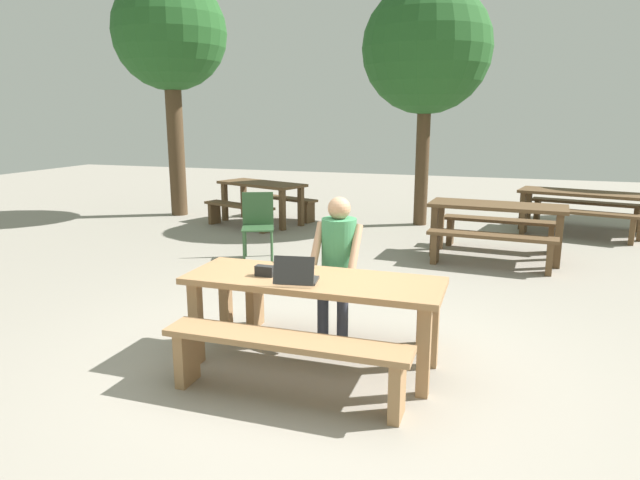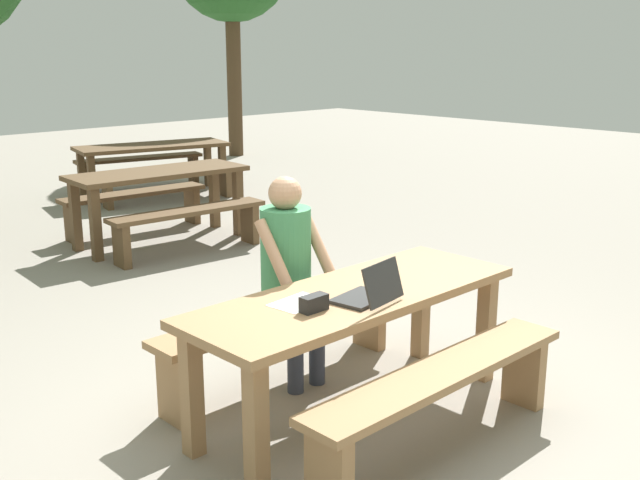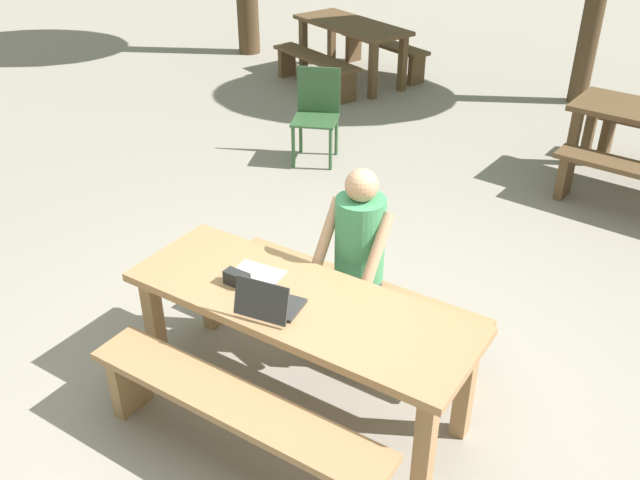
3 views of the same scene
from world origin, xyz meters
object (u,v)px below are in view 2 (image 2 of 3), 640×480
(laptop, at_px, (370,292))
(picnic_table_rear, at_px, (159,183))
(small_pouch, at_px, (314,303))
(person_seated, at_px, (290,264))
(picnic_table_mid, at_px, (152,152))
(picnic_table_front, at_px, (354,310))

(laptop, distance_m, picnic_table_rear, 4.50)
(small_pouch, xyz_separation_m, person_seated, (0.41, 0.65, -0.01))
(person_seated, height_order, picnic_table_rear, person_seated)
(person_seated, bearing_deg, picnic_table_mid, 65.50)
(picnic_table_front, bearing_deg, small_pouch, -168.85)
(picnic_table_mid, bearing_deg, picnic_table_rear, -107.38)
(laptop, height_order, small_pouch, laptop)
(person_seated, bearing_deg, laptop, -98.17)
(picnic_table_front, bearing_deg, picnic_table_mid, 67.22)
(picnic_table_rear, bearing_deg, picnic_table_mid, 63.95)
(small_pouch, xyz_separation_m, picnic_table_mid, (3.08, 6.50, -0.17))
(picnic_table_front, bearing_deg, laptop, -112.83)
(picnic_table_mid, xyz_separation_m, picnic_table_rear, (-1.37, -2.33, 0.04))
(laptop, xyz_separation_m, picnic_table_rear, (1.40, 4.27, -0.14))
(picnic_table_front, bearing_deg, picnic_table_rear, 72.05)
(picnic_table_rear, bearing_deg, person_seated, -105.76)
(picnic_table_front, height_order, person_seated, person_seated)
(small_pouch, relative_size, person_seated, 0.12)
(picnic_table_front, relative_size, picnic_table_mid, 0.95)
(laptop, xyz_separation_m, small_pouch, (-0.31, 0.11, -0.01))
(picnic_table_front, height_order, laptop, laptop)
(person_seated, bearing_deg, small_pouch, -122.48)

